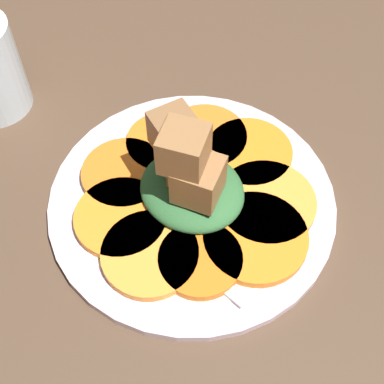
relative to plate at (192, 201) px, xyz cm
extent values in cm
cube|color=#4C3828|center=(0.00, 0.00, -1.52)|extent=(120.00, 120.00, 2.00)
cylinder|color=silver|center=(0.00, 0.00, -0.02)|extent=(28.23, 28.23, 1.00)
cylinder|color=white|center=(0.00, 0.00, 0.03)|extent=(22.58, 22.58, 1.00)
cylinder|color=orange|center=(1.23, 7.84, 1.04)|extent=(8.91, 8.91, 0.91)
cylinder|color=orange|center=(-3.58, 6.61, 1.04)|extent=(8.81, 8.81, 0.91)
cylinder|color=orange|center=(-6.40, 3.38, 1.04)|extent=(8.10, 8.10, 0.91)
cylinder|color=orange|center=(-6.94, -2.20, 1.04)|extent=(8.63, 8.63, 0.91)
cylinder|color=orange|center=(-3.61, -6.24, 1.04)|extent=(8.89, 8.89, 0.91)
cylinder|color=orange|center=(1.11, -7.42, 1.04)|extent=(8.93, 8.93, 0.91)
cylinder|color=orange|center=(5.02, -5.00, 1.04)|extent=(7.67, 7.67, 0.91)
cylinder|color=orange|center=(7.54, 0.10, 1.04)|extent=(9.79, 9.79, 0.91)
cylinder|color=orange|center=(6.10, 3.86, 1.04)|extent=(9.67, 9.67, 0.91)
ellipsoid|color=#2D6033|center=(0.00, 0.00, 1.97)|extent=(10.44, 9.40, 2.77)
cube|color=olive|center=(1.27, -0.66, 5.38)|extent=(5.07, 5.07, 4.05)
cube|color=#9E754C|center=(0.34, -0.14, 5.09)|extent=(3.90, 3.90, 3.46)
cube|color=olive|center=(-0.11, -1.08, 9.14)|extent=(4.99, 4.99, 3.86)
cube|color=brown|center=(-2.00, 0.01, 8.81)|extent=(4.73, 4.73, 3.64)
cube|color=silver|center=(4.33, -5.27, 0.78)|extent=(12.57, 2.15, 0.40)
cube|color=silver|center=(-2.67, -4.69, 0.78)|extent=(1.71, 2.43, 0.40)
cube|color=silver|center=(-5.96, -5.41, 0.78)|extent=(4.94, 0.72, 0.40)
cube|color=silver|center=(-5.91, -4.75, 0.78)|extent=(4.94, 0.72, 0.40)
cube|color=silver|center=(-5.85, -4.08, 0.78)|extent=(4.94, 0.72, 0.40)
cube|color=silver|center=(-5.80, -3.42, 0.78)|extent=(4.94, 0.72, 0.40)
camera|label=1|loc=(18.57, -22.90, 43.93)|focal=50.00mm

